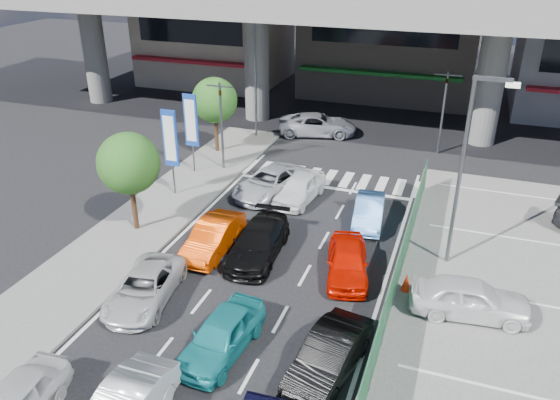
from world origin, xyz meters
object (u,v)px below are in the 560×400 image
at_px(signboard_far, 191,123).
at_px(tree_near, 129,164).
at_px(street_lamp_left, 258,68).
at_px(parked_sedan_white, 470,298).
at_px(traffic_light_left, 221,105).
at_px(tree_far, 215,100).
at_px(taxi_orange_right, 347,261).
at_px(crossing_wagon_silver, 318,125).
at_px(kei_truck_front_right, 369,211).
at_px(traffic_cone, 406,282).
at_px(sedan_white_front_mid, 300,188).
at_px(sedan_white_mid_left, 145,287).
at_px(wagon_silver_front_left, 270,182).
at_px(traffic_light_right, 446,92).
at_px(taxi_orange_left, 213,237).
at_px(street_lamp_right, 467,159).
at_px(hatch_black_mid_right, 329,356).
at_px(signboard_near, 170,141).
at_px(sedan_black_mid, 258,242).
at_px(taxi_teal_mid, 222,335).

relative_size(signboard_far, tree_near, 0.98).
height_order(street_lamp_left, parked_sedan_white, street_lamp_left).
relative_size(traffic_light_left, tree_far, 1.08).
bearing_deg(taxi_orange_right, crossing_wagon_silver, 96.32).
xyz_separation_m(tree_far, kei_truck_front_right, (10.97, -6.16, -2.76)).
xyz_separation_m(tree_far, traffic_cone, (13.45, -11.23, -2.95)).
xyz_separation_m(street_lamp_left, sedan_white_front_mid, (5.60, -8.38, -4.08)).
xyz_separation_m(tree_far, sedan_white_mid_left, (4.19, -15.15, -2.78)).
height_order(street_lamp_left, crossing_wagon_silver, street_lamp_left).
relative_size(wagon_silver_front_left, traffic_cone, 6.42).
bearing_deg(signboard_far, tree_near, -85.10).
bearing_deg(taxi_orange_right, traffic_light_right, 67.93).
bearing_deg(taxi_orange_left, wagon_silver_front_left, 86.06).
relative_size(street_lamp_left, sedan_white_mid_left, 1.83).
bearing_deg(parked_sedan_white, signboard_far, 55.13).
relative_size(taxi_orange_right, traffic_cone, 5.35).
xyz_separation_m(wagon_silver_front_left, kei_truck_front_right, (5.63, -1.46, -0.05)).
xyz_separation_m(street_lamp_right, traffic_cone, (-1.53, -2.73, -4.33)).
bearing_deg(street_lamp_right, hatch_black_mid_right, -112.02).
height_order(signboard_far, sedan_white_mid_left, signboard_far).
distance_m(traffic_light_left, signboard_far, 1.93).
relative_size(wagon_silver_front_left, kei_truck_front_right, 1.27).
distance_m(street_lamp_left, crossing_wagon_silver, 5.74).
distance_m(traffic_light_right, sedan_white_front_mid, 11.72).
bearing_deg(traffic_cone, tree_far, 140.13).
height_order(kei_truck_front_right, traffic_cone, kei_truck_front_right).
bearing_deg(street_lamp_left, taxi_orange_right, -56.48).
bearing_deg(traffic_light_right, traffic_cone, -89.47).
relative_size(sedan_white_front_mid, traffic_cone, 5.35).
distance_m(traffic_light_left, crossing_wagon_silver, 9.17).
xyz_separation_m(traffic_light_right, hatch_black_mid_right, (-1.57, -21.01, -3.25)).
distance_m(signboard_near, crossing_wagon_silver, 12.89).
distance_m(wagon_silver_front_left, traffic_cone, 10.42).
bearing_deg(taxi_orange_left, parked_sedan_white, -6.71).
xyz_separation_m(signboard_far, sedan_black_mid, (6.86, -7.23, -2.37)).
xyz_separation_m(taxi_orange_right, parked_sedan_white, (4.78, -1.10, 0.10)).
bearing_deg(signboard_near, parked_sedan_white, -19.90).
relative_size(street_lamp_right, wagon_silver_front_left, 1.65).
bearing_deg(sedan_white_mid_left, traffic_light_right, 56.49).
bearing_deg(signboard_far, sedan_white_front_mid, -11.31).
height_order(taxi_teal_mid, parked_sedan_white, parked_sedan_white).
bearing_deg(taxi_orange_left, tree_far, 113.55).
bearing_deg(sedan_black_mid, tree_far, 119.43).
bearing_deg(tree_far, hatch_black_mid_right, -54.61).
bearing_deg(tree_near, street_lamp_right, 8.03).
relative_size(crossing_wagon_silver, parked_sedan_white, 1.24).
bearing_deg(traffic_cone, kei_truck_front_right, 116.07).
relative_size(tree_near, taxi_orange_right, 1.19).
relative_size(sedan_black_mid, parked_sedan_white, 1.11).
height_order(street_lamp_left, sedan_white_front_mid, street_lamp_left).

